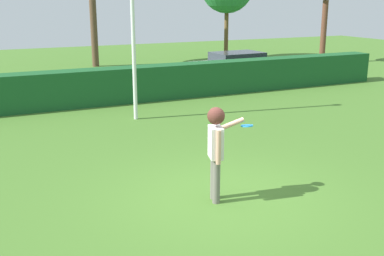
{
  "coord_description": "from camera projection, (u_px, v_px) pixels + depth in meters",
  "views": [
    {
      "loc": [
        -4.07,
        -7.25,
        3.64
      ],
      "look_at": [
        -0.21,
        0.95,
        1.15
      ],
      "focal_mm": 44.45,
      "sensor_mm": 36.0,
      "label": 1
    }
  ],
  "objects": [
    {
      "name": "frisbee",
      "position": [
        247.0,
        126.0,
        8.82
      ],
      "size": [
        0.23,
        0.23,
        0.05
      ],
      "color": "#268CE5"
    },
    {
      "name": "hedge_row",
      "position": [
        100.0,
        87.0,
        16.66
      ],
      "size": [
        24.2,
        0.9,
        1.25
      ],
      "primitive_type": "cube",
      "color": "#1A5226",
      "rests_on": "ground"
    },
    {
      "name": "ground_plane",
      "position": [
        223.0,
        198.0,
        8.96
      ],
      "size": [
        60.0,
        60.0,
        0.0
      ],
      "primitive_type": "plane",
      "color": "#457229"
    },
    {
      "name": "person",
      "position": [
        216.0,
        143.0,
        8.54
      ],
      "size": [
        0.8,
        0.55,
        1.78
      ],
      "color": "slate",
      "rests_on": "ground"
    },
    {
      "name": "lamppost",
      "position": [
        132.0,
        7.0,
        13.86
      ],
      "size": [
        0.24,
        0.24,
        6.13
      ],
      "color": "silver",
      "rests_on": "ground"
    },
    {
      "name": "parked_car_white",
      "position": [
        237.0,
        65.0,
        21.74
      ],
      "size": [
        4.27,
        1.95,
        1.25
      ],
      "color": "white",
      "rests_on": "ground"
    }
  ]
}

